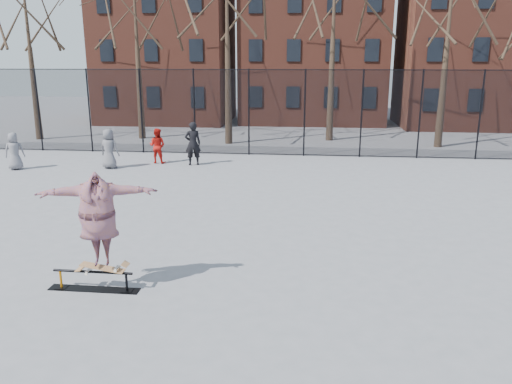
# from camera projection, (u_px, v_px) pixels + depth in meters

# --- Properties ---
(ground) EXTENTS (100.00, 100.00, 0.00)m
(ground) POSITION_uv_depth(u_px,v_px,m) (239.00, 261.00, 11.19)
(ground) COLOR slate
(skate_rail) EXTENTS (1.81, 0.28, 0.40)m
(skate_rail) POSITION_uv_depth(u_px,v_px,m) (94.00, 282.00, 9.76)
(skate_rail) COLOR black
(skate_rail) RESTS_ON ground
(skateboard) EXTENTS (0.92, 0.22, 0.11)m
(skateboard) POSITION_uv_depth(u_px,v_px,m) (103.00, 269.00, 9.66)
(skateboard) COLOR #A16840
(skateboard) RESTS_ON skate_rail
(skater) EXTENTS (2.32, 1.16, 1.82)m
(skater) POSITION_uv_depth(u_px,v_px,m) (99.00, 221.00, 9.41)
(skater) COLOR #5D3D9A
(skater) RESTS_ON skateboard
(bystander_grey) EXTENTS (0.88, 0.65, 1.65)m
(bystander_grey) POSITION_uv_depth(u_px,v_px,m) (109.00, 149.00, 20.62)
(bystander_grey) COLOR #5C5B5F
(bystander_grey) RESTS_ON ground
(bystander_black) EXTENTS (0.78, 0.64, 1.86)m
(bystander_black) POSITION_uv_depth(u_px,v_px,m) (193.00, 144.00, 21.27)
(bystander_black) COLOR black
(bystander_black) RESTS_ON ground
(bystander_red) EXTENTS (0.81, 0.67, 1.52)m
(bystander_red) POSITION_uv_depth(u_px,v_px,m) (157.00, 146.00, 21.73)
(bystander_red) COLOR #B5150F
(bystander_red) RESTS_ON ground
(bystander_extra) EXTENTS (0.88, 0.74, 1.54)m
(bystander_extra) POSITION_uv_depth(u_px,v_px,m) (14.00, 151.00, 20.40)
(bystander_extra) COLOR slate
(bystander_extra) RESTS_ON ground
(fence) EXTENTS (34.03, 0.07, 4.00)m
(fence) POSITION_uv_depth(u_px,v_px,m) (278.00, 112.00, 23.16)
(fence) COLOR black
(fence) RESTS_ON ground
(tree_row) EXTENTS (33.66, 7.46, 10.67)m
(tree_row) POSITION_uv_depth(u_px,v_px,m) (280.00, 1.00, 25.82)
(tree_row) COLOR black
(tree_row) RESTS_ON ground
(rowhouses) EXTENTS (29.00, 7.00, 13.00)m
(rowhouses) POSITION_uv_depth(u_px,v_px,m) (302.00, 35.00, 34.55)
(rowhouses) COLOR #5D2A1E
(rowhouses) RESTS_ON ground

